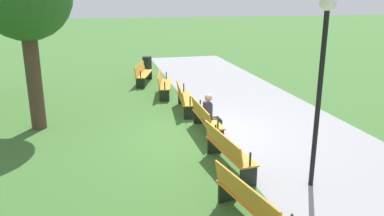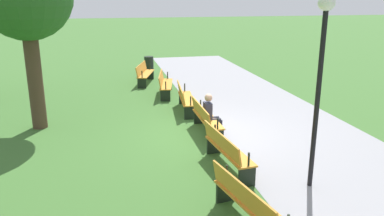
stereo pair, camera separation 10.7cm
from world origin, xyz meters
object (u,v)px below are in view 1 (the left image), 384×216
(bench_4, at_px, (227,149))
(bench_0, at_px, (143,73))
(bench_2, at_px, (184,98))
(bench_3, at_px, (205,118))
(lamp_post, at_px, (323,57))
(bench_1, at_px, (163,83))
(bench_5, at_px, (251,202))
(trash_bin, at_px, (147,66))
(person_seated, at_px, (211,113))

(bench_4, bearing_deg, bench_0, 179.97)
(bench_2, distance_m, bench_3, 2.37)
(bench_2, bearing_deg, lamp_post, 19.69)
(bench_1, height_order, bench_3, same)
(bench_5, xyz_separation_m, lamp_post, (-1.18, 1.82, 2.23))
(bench_3, height_order, lamp_post, lamp_post)
(trash_bin, bearing_deg, bench_4, 2.54)
(bench_2, height_order, bench_5, same)
(bench_4, distance_m, lamp_post, 2.92)
(bench_0, xyz_separation_m, bench_3, (7.01, 1.03, 0.00))
(bench_1, height_order, bench_5, same)
(lamp_post, bearing_deg, trash_bin, -170.91)
(bench_5, relative_size, lamp_post, 0.53)
(bench_4, distance_m, person_seated, 2.33)
(bench_0, relative_size, bench_5, 1.00)
(bench_3, height_order, bench_5, same)
(bench_3, relative_size, bench_4, 0.98)
(bench_5, distance_m, person_seated, 4.70)
(person_seated, bearing_deg, bench_4, -6.43)
(bench_4, relative_size, bench_5, 0.99)
(bench_0, distance_m, person_seated, 7.17)
(bench_1, relative_size, bench_4, 1.01)
(bench_1, distance_m, bench_3, 4.73)
(bench_4, distance_m, bench_5, 2.37)
(bench_0, height_order, trash_bin, trash_bin)
(bench_0, xyz_separation_m, bench_4, (9.38, 0.92, 0.00))
(bench_5, bearing_deg, trash_bin, 169.43)
(bench_0, bearing_deg, bench_1, 30.76)
(bench_1, height_order, bench_4, same)
(bench_0, height_order, person_seated, person_seated)
(bench_1, height_order, trash_bin, trash_bin)
(bench_0, relative_size, person_seated, 1.71)
(bench_1, height_order, bench_2, same)
(lamp_post, bearing_deg, bench_5, -57.04)
(bench_4, height_order, bench_5, same)
(bench_2, xyz_separation_m, person_seated, (2.43, 0.26, 0.16))
(bench_4, bearing_deg, bench_5, -13.97)
(bench_0, bearing_deg, bench_3, 25.18)
(bench_0, xyz_separation_m, lamp_post, (10.54, 2.39, 2.23))
(bench_5, height_order, trash_bin, trash_bin)
(lamp_post, bearing_deg, person_seated, -160.65)
(bench_4, bearing_deg, lamp_post, 46.24)
(bench_1, distance_m, trash_bin, 4.12)
(bench_4, distance_m, trash_bin, 11.21)
(lamp_post, distance_m, trash_bin, 12.71)
(bench_0, bearing_deg, bench_2, 27.97)
(bench_2, bearing_deg, bench_1, -166.03)
(bench_1, height_order, person_seated, person_seated)
(bench_4, xyz_separation_m, bench_5, (2.34, -0.34, 0.00))
(bench_2, height_order, person_seated, person_seated)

